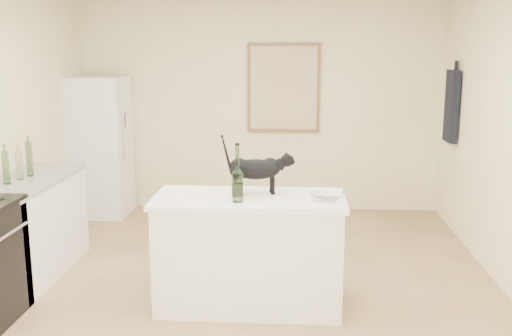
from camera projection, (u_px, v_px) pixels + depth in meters
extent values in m
plane|color=tan|center=(240.00, 294.00, 4.99)|extent=(5.50, 5.50, 0.00)
plane|color=#F7E8BF|center=(260.00, 108.00, 7.42)|extent=(4.50, 0.00, 4.50)
plane|color=#F7E8BF|center=(163.00, 267.00, 2.04)|extent=(4.50, 0.00, 4.50)
cube|color=white|center=(249.00, 254.00, 4.70)|extent=(1.44, 0.67, 0.86)
cube|color=white|center=(249.00, 199.00, 4.61)|extent=(1.50, 0.70, 0.04)
cube|color=white|center=(28.00, 230.00, 5.33)|extent=(0.60, 1.40, 0.86)
cube|color=gray|center=(24.00, 181.00, 5.24)|extent=(0.62, 1.44, 0.04)
cube|color=white|center=(99.00, 146.00, 7.25)|extent=(0.68, 0.68, 1.70)
cube|color=brown|center=(284.00, 88.00, 7.32)|extent=(0.90, 0.03, 1.10)
cube|color=beige|center=(284.00, 88.00, 7.30)|extent=(0.82, 0.00, 1.02)
cube|color=black|center=(452.00, 106.00, 6.57)|extent=(0.08, 0.34, 0.80)
cylinder|color=#234F1F|center=(237.00, 176.00, 4.42)|extent=(0.10, 0.10, 0.40)
imported|color=white|center=(327.00, 196.00, 4.50)|extent=(0.32, 0.32, 0.06)
cube|color=silver|center=(126.00, 120.00, 7.19)|extent=(0.04, 0.13, 0.18)
cylinder|color=#244517|center=(29.00, 159.00, 5.32)|extent=(0.06, 0.06, 0.31)
cylinder|color=#97A399|center=(19.00, 165.00, 5.19)|extent=(0.06, 0.06, 0.25)
cylinder|color=#1F581E|center=(6.00, 168.00, 5.01)|extent=(0.06, 0.06, 0.28)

